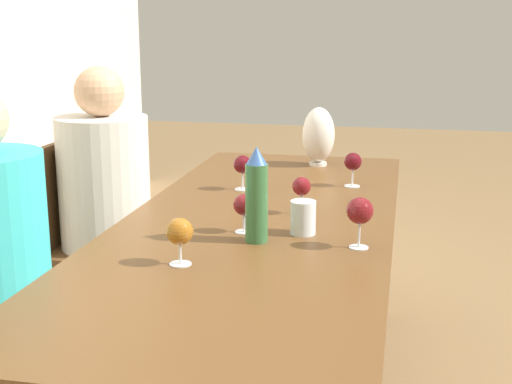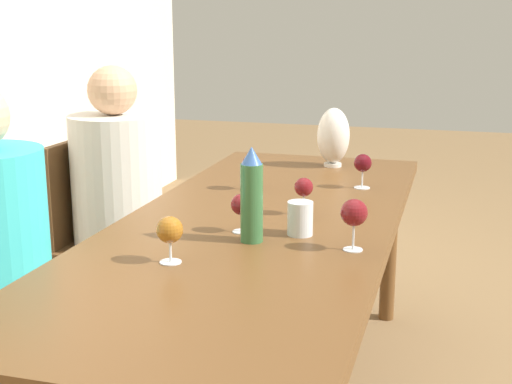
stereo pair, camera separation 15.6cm
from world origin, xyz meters
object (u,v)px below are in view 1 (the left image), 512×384
(vase, at_px, (319,135))
(wine_glass_4, at_px, (242,165))
(chair_far, at_px, (92,240))
(wine_glass_1, at_px, (360,212))
(water_bottle, at_px, (257,196))
(wine_glass_2, at_px, (301,188))
(person_far, at_px, (109,207))
(water_tumbler, at_px, (303,217))
(wine_glass_0, at_px, (244,206))
(wine_glass_5, at_px, (353,162))
(wine_glass_3, at_px, (180,232))

(vase, distance_m, wine_glass_4, 0.56)
(wine_glass_4, bearing_deg, chair_far, 88.93)
(wine_glass_1, distance_m, wine_glass_4, 0.78)
(wine_glass_1, xyz_separation_m, wine_glass_4, (0.62, 0.48, -0.01))
(chair_far, bearing_deg, water_bottle, -127.50)
(wine_glass_1, relative_size, wine_glass_2, 1.18)
(water_bottle, bearing_deg, wine_glass_4, 16.64)
(wine_glass_2, relative_size, person_far, 0.11)
(water_tumbler, bearing_deg, vase, 4.57)
(wine_glass_0, distance_m, chair_far, 1.00)
(vase, bearing_deg, water_bottle, 178.00)
(water_tumbler, xyz_separation_m, wine_glass_2, (0.22, 0.04, 0.04))
(water_tumbler, height_order, wine_glass_5, wine_glass_5)
(water_tumbler, bearing_deg, wine_glass_3, 140.78)
(wine_glass_2, relative_size, wine_glass_3, 0.98)
(wine_glass_3, bearing_deg, vase, -8.12)
(water_tumbler, bearing_deg, water_bottle, 129.82)
(wine_glass_5, bearing_deg, wine_glass_0, 157.89)
(water_tumbler, bearing_deg, chair_far, 60.75)
(wine_glass_0, distance_m, wine_glass_1, 0.36)
(chair_far, relative_size, person_far, 0.74)
(person_far, bearing_deg, wine_glass_2, -110.40)
(wine_glass_0, xyz_separation_m, wine_glass_3, (-0.32, 0.10, 0.01))
(vase, relative_size, wine_glass_3, 2.01)
(wine_glass_5, relative_size, person_far, 0.11)
(wine_glass_4, relative_size, person_far, 0.11)
(water_bottle, xyz_separation_m, water_tumbler, (0.10, -0.12, -0.09))
(wine_glass_5, distance_m, chair_far, 1.10)
(wine_glass_0, distance_m, wine_glass_5, 0.73)
(chair_far, distance_m, person_far, 0.17)
(vase, distance_m, chair_far, 1.07)
(water_tumbler, distance_m, chair_far, 1.12)
(wine_glass_0, relative_size, person_far, 0.10)
(water_bottle, height_order, wine_glass_5, water_bottle)
(wine_glass_2, xyz_separation_m, chair_far, (0.31, 0.91, -0.34))
(wine_glass_2, height_order, wine_glass_4, wine_glass_4)
(water_bottle, xyz_separation_m, wine_glass_4, (0.62, 0.18, -0.04))
(vase, height_order, chair_far, vase)
(wine_glass_0, xyz_separation_m, wine_glass_1, (-0.08, -0.35, 0.02))
(water_tumbler, distance_m, wine_glass_2, 0.23)
(wine_glass_1, bearing_deg, wine_glass_3, 117.81)
(wine_glass_0, distance_m, wine_glass_3, 0.33)
(vase, xyz_separation_m, wine_glass_2, (-0.81, -0.04, -0.04))
(wine_glass_0, height_order, person_far, person_far)
(water_bottle, distance_m, chair_far, 1.10)
(water_bottle, distance_m, water_tumbler, 0.18)
(wine_glass_4, distance_m, chair_far, 0.72)
(vase, distance_m, wine_glass_2, 0.81)
(vase, height_order, wine_glass_1, vase)
(vase, relative_size, wine_glass_5, 1.94)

